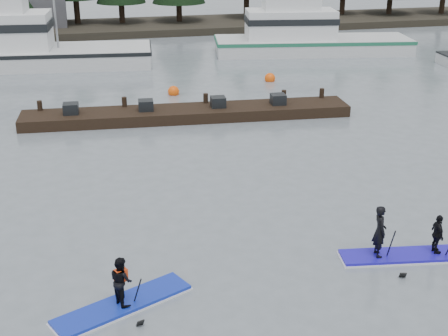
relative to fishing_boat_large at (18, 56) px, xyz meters
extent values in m
plane|color=slate|center=(8.23, -29.41, -0.69)|extent=(160.00, 160.00, 0.00)
cube|color=#2D281E|center=(8.23, 12.59, -0.39)|extent=(70.00, 8.00, 0.60)
cube|color=silver|center=(0.50, -0.05, -0.59)|extent=(16.58, 6.22, 2.16)
cube|color=silver|center=(20.43, -0.22, -0.60)|extent=(14.40, 6.20, 1.99)
cube|color=white|center=(18.78, 0.05, 1.40)|extent=(6.66, 3.85, 1.99)
cube|color=black|center=(8.68, -14.00, -0.43)|extent=(15.91, 3.23, 0.53)
sphere|color=#FF570C|center=(21.83, -1.76, -0.69)|extent=(0.48, 0.48, 0.48)
sphere|color=#FF570C|center=(14.87, -7.66, -0.69)|extent=(0.64, 0.64, 0.64)
sphere|color=#FF570C|center=(8.74, -9.40, -0.69)|extent=(0.63, 0.63, 0.63)
cube|color=#132BB3|center=(4.21, -29.27, -0.63)|extent=(3.62, 2.29, 0.13)
imported|color=black|center=(4.21, -29.27, 0.07)|extent=(0.69, 0.76, 1.27)
cube|color=#FF4415|center=(4.21, -29.27, 0.23)|extent=(0.36, 0.31, 0.32)
cylinder|color=black|center=(4.53, -29.36, -0.39)|extent=(0.29, 0.86, 1.50)
cube|color=#1E14BF|center=(12.26, -28.69, -0.63)|extent=(3.73, 1.39, 0.13)
imported|color=black|center=(11.47, -28.57, 0.20)|extent=(0.44, 0.61, 1.53)
cylinder|color=black|center=(11.69, -28.83, -0.25)|extent=(0.30, 0.91, 1.59)
imported|color=black|center=(13.15, -28.83, 0.02)|extent=(0.39, 0.72, 1.17)
cylinder|color=black|center=(13.37, -29.08, -0.44)|extent=(0.28, 0.84, 1.46)
camera|label=1|loc=(3.57, -42.68, 8.31)|focal=50.00mm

